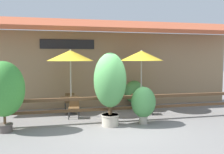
{
  "coord_description": "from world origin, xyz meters",
  "views": [
    {
      "loc": [
        -1.99,
        -7.85,
        2.37
      ],
      "look_at": [
        0.21,
        1.61,
        1.62
      ],
      "focal_mm": 40.0,
      "sensor_mm": 36.0,
      "label": 1
    }
  ],
  "objects_px": {
    "dining_table_middle": "(141,98)",
    "potted_plant_broad_leaf": "(143,103)",
    "chair_near_wallside": "(70,101)",
    "chair_middle_streetside": "(147,103)",
    "patio_umbrella_near": "(70,56)",
    "potted_plant_corner_fern": "(110,83)",
    "potted_plant_entrance_palm": "(134,92)",
    "patio_umbrella_middle": "(141,56)",
    "chair_middle_wallside": "(136,98)",
    "potted_plant_small_flowering": "(4,90)",
    "chair_near_streetside": "(74,106)",
    "dining_table_near": "(71,101)"
  },
  "relations": [
    {
      "from": "dining_table_middle",
      "to": "potted_plant_broad_leaf",
      "type": "distance_m",
      "value": 2.25
    },
    {
      "from": "chair_near_wallside",
      "to": "dining_table_middle",
      "type": "bearing_deg",
      "value": 168.99
    },
    {
      "from": "dining_table_middle",
      "to": "chair_middle_streetside",
      "type": "xyz_separation_m",
      "value": [
        -0.01,
        -0.74,
        -0.12
      ]
    },
    {
      "from": "dining_table_middle",
      "to": "chair_middle_streetside",
      "type": "relative_size",
      "value": 1.08
    },
    {
      "from": "patio_umbrella_near",
      "to": "potted_plant_corner_fern",
      "type": "height_order",
      "value": "patio_umbrella_near"
    },
    {
      "from": "patio_umbrella_near",
      "to": "chair_middle_streetside",
      "type": "bearing_deg",
      "value": -12.19
    },
    {
      "from": "potted_plant_broad_leaf",
      "to": "potted_plant_corner_fern",
      "type": "xyz_separation_m",
      "value": [
        -1.23,
        -0.02,
        0.75
      ]
    },
    {
      "from": "potted_plant_entrance_palm",
      "to": "patio_umbrella_middle",
      "type": "bearing_deg",
      "value": -88.9
    },
    {
      "from": "patio_umbrella_middle",
      "to": "potted_plant_broad_leaf",
      "type": "distance_m",
      "value": 2.81
    },
    {
      "from": "patio_umbrella_middle",
      "to": "dining_table_middle",
      "type": "xyz_separation_m",
      "value": [
        0.0,
        0.0,
        -1.88
      ]
    },
    {
      "from": "dining_table_middle",
      "to": "chair_middle_wallside",
      "type": "relative_size",
      "value": 1.08
    },
    {
      "from": "chair_middle_wallside",
      "to": "potted_plant_small_flowering",
      "type": "relative_size",
      "value": 0.37
    },
    {
      "from": "patio_umbrella_near",
      "to": "chair_near_streetside",
      "type": "xyz_separation_m",
      "value": [
        0.07,
        -0.65,
        -2.0
      ]
    },
    {
      "from": "chair_middle_streetside",
      "to": "potted_plant_small_flowering",
      "type": "relative_size",
      "value": 0.37
    },
    {
      "from": "potted_plant_small_flowering",
      "to": "potted_plant_corner_fern",
      "type": "xyz_separation_m",
      "value": [
        3.44,
        -0.07,
        0.15
      ]
    },
    {
      "from": "patio_umbrella_middle",
      "to": "chair_middle_streetside",
      "type": "distance_m",
      "value": 2.13
    },
    {
      "from": "potted_plant_broad_leaf",
      "to": "potted_plant_small_flowering",
      "type": "height_order",
      "value": "potted_plant_small_flowering"
    },
    {
      "from": "chair_near_wallside",
      "to": "potted_plant_broad_leaf",
      "type": "bearing_deg",
      "value": 131.61
    },
    {
      "from": "dining_table_near",
      "to": "potted_plant_entrance_palm",
      "type": "distance_m",
      "value": 3.25
    },
    {
      "from": "chair_near_streetside",
      "to": "potted_plant_entrance_palm",
      "type": "bearing_deg",
      "value": 36.86
    },
    {
      "from": "potted_plant_entrance_palm",
      "to": "chair_near_wallside",
      "type": "bearing_deg",
      "value": -173.97
    },
    {
      "from": "dining_table_near",
      "to": "potted_plant_small_flowering",
      "type": "height_order",
      "value": "potted_plant_small_flowering"
    },
    {
      "from": "chair_near_streetside",
      "to": "dining_table_middle",
      "type": "height_order",
      "value": "chair_near_streetside"
    },
    {
      "from": "potted_plant_broad_leaf",
      "to": "potted_plant_small_flowering",
      "type": "xyz_separation_m",
      "value": [
        -4.67,
        0.04,
        0.6
      ]
    },
    {
      "from": "patio_umbrella_near",
      "to": "potted_plant_broad_leaf",
      "type": "bearing_deg",
      "value": -40.29
    },
    {
      "from": "chair_middle_streetside",
      "to": "potted_plant_corner_fern",
      "type": "relative_size",
      "value": 0.33
    },
    {
      "from": "chair_near_wallside",
      "to": "potted_plant_broad_leaf",
      "type": "xyz_separation_m",
      "value": [
        2.46,
        -2.72,
        0.3
      ]
    },
    {
      "from": "chair_middle_wallside",
      "to": "potted_plant_broad_leaf",
      "type": "relative_size",
      "value": 0.62
    },
    {
      "from": "patio_umbrella_near",
      "to": "dining_table_near",
      "type": "relative_size",
      "value": 3.02
    },
    {
      "from": "dining_table_near",
      "to": "chair_near_streetside",
      "type": "height_order",
      "value": "chair_near_streetside"
    },
    {
      "from": "chair_middle_wallside",
      "to": "dining_table_near",
      "type": "bearing_deg",
      "value": 28.09
    },
    {
      "from": "chair_middle_wallside",
      "to": "potted_plant_broad_leaf",
      "type": "distance_m",
      "value": 2.97
    },
    {
      "from": "potted_plant_broad_leaf",
      "to": "potted_plant_small_flowering",
      "type": "distance_m",
      "value": 4.71
    },
    {
      "from": "dining_table_middle",
      "to": "chair_middle_streetside",
      "type": "height_order",
      "value": "chair_middle_streetside"
    },
    {
      "from": "chair_near_streetside",
      "to": "potted_plant_entrance_palm",
      "type": "relative_size",
      "value": 0.66
    },
    {
      "from": "chair_middle_wallside",
      "to": "potted_plant_entrance_palm",
      "type": "xyz_separation_m",
      "value": [
        -0.02,
        0.17,
        0.25
      ]
    },
    {
      "from": "chair_near_streetside",
      "to": "chair_near_wallside",
      "type": "distance_m",
      "value": 1.3
    },
    {
      "from": "patio_umbrella_middle",
      "to": "chair_middle_wallside",
      "type": "relative_size",
      "value": 3.27
    },
    {
      "from": "chair_near_wallside",
      "to": "dining_table_near",
      "type": "bearing_deg",
      "value": 91.05
    },
    {
      "from": "chair_near_wallside",
      "to": "potted_plant_small_flowering",
      "type": "distance_m",
      "value": 3.58
    },
    {
      "from": "dining_table_near",
      "to": "potted_plant_broad_leaf",
      "type": "relative_size",
      "value": 0.67
    },
    {
      "from": "dining_table_near",
      "to": "chair_near_wallside",
      "type": "relative_size",
      "value": 1.08
    },
    {
      "from": "dining_table_near",
      "to": "potted_plant_entrance_palm",
      "type": "relative_size",
      "value": 0.71
    },
    {
      "from": "dining_table_near",
      "to": "potted_plant_corner_fern",
      "type": "xyz_separation_m",
      "value": [
        1.21,
        -2.09,
        0.93
      ]
    },
    {
      "from": "chair_middle_streetside",
      "to": "chair_near_streetside",
      "type": "bearing_deg",
      "value": -172.15
    },
    {
      "from": "chair_middle_wallside",
      "to": "potted_plant_small_flowering",
      "type": "height_order",
      "value": "potted_plant_small_flowering"
    },
    {
      "from": "chair_near_streetside",
      "to": "potted_plant_entrance_palm",
      "type": "distance_m",
      "value": 3.45
    },
    {
      "from": "potted_plant_broad_leaf",
      "to": "potted_plant_corner_fern",
      "type": "height_order",
      "value": "potted_plant_corner_fern"
    },
    {
      "from": "dining_table_near",
      "to": "potted_plant_small_flowering",
      "type": "xyz_separation_m",
      "value": [
        -2.23,
        -2.02,
        0.78
      ]
    },
    {
      "from": "patio_umbrella_middle",
      "to": "potted_plant_entrance_palm",
      "type": "height_order",
      "value": "patio_umbrella_middle"
    }
  ]
}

